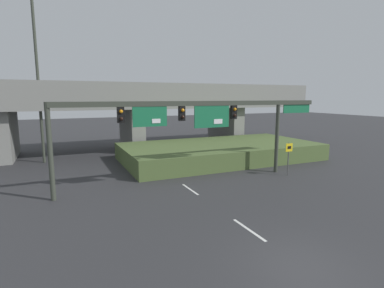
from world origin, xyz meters
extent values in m
plane|color=#2D2D30|center=(0.00, 0.00, 0.00)|extent=(160.00, 160.00, 0.00)
cube|color=silver|center=(0.00, 3.04, 0.00)|extent=(0.14, 2.40, 0.01)
cube|color=silver|center=(0.00, 9.40, 0.00)|extent=(0.14, 2.40, 0.01)
cube|color=silver|center=(0.00, 15.77, 0.00)|extent=(0.14, 2.40, 0.01)
cube|color=silver|center=(0.00, 22.13, 0.00)|extent=(0.14, 2.40, 0.01)
cube|color=silver|center=(0.00, 28.49, 0.00)|extent=(0.14, 2.40, 0.01)
cylinder|color=#383D33|center=(-7.83, 10.72, 2.75)|extent=(0.28, 0.28, 5.50)
cylinder|color=#383D33|center=(7.83, 10.72, 2.75)|extent=(0.28, 0.28, 5.50)
cube|color=#383D33|center=(1.58, 10.72, 5.34)|extent=(18.82, 0.32, 0.32)
cube|color=black|center=(-3.92, 10.72, 4.70)|extent=(0.40, 0.28, 0.95)
sphere|color=orange|center=(-3.92, 10.55, 4.92)|extent=(0.22, 0.22, 0.22)
sphere|color=black|center=(-3.92, 10.55, 4.49)|extent=(0.22, 0.22, 0.22)
cube|color=black|center=(0.00, 10.72, 4.70)|extent=(0.40, 0.28, 0.95)
sphere|color=orange|center=(0.00, 10.55, 4.92)|extent=(0.22, 0.22, 0.22)
sphere|color=black|center=(0.00, 10.55, 4.49)|extent=(0.22, 0.22, 0.22)
cube|color=black|center=(3.92, 10.72, 4.70)|extent=(0.40, 0.28, 0.95)
sphere|color=orange|center=(3.92, 10.55, 4.92)|extent=(0.22, 0.22, 0.22)
sphere|color=black|center=(3.92, 10.55, 4.49)|extent=(0.22, 0.22, 0.22)
cube|color=#196B42|center=(-2.15, 10.62, 4.56)|extent=(2.17, 0.08, 1.23)
cube|color=white|center=(-1.77, 10.57, 4.29)|extent=(0.54, 0.03, 0.27)
cube|color=#196B42|center=(2.15, 10.62, 4.44)|extent=(2.60, 0.08, 1.47)
cube|color=white|center=(2.61, 10.57, 4.11)|extent=(0.65, 0.03, 0.32)
cube|color=#196B42|center=(9.57, 10.66, 4.86)|extent=(2.55, 0.07, 0.64)
cylinder|color=#4C4C4C|center=(7.93, 9.50, 1.23)|extent=(0.08, 0.08, 2.46)
cube|color=yellow|center=(7.93, 9.45, 2.11)|extent=(0.60, 0.03, 0.60)
cube|color=black|center=(7.93, 9.44, 2.11)|extent=(0.33, 0.01, 0.21)
cylinder|color=#383D33|center=(-8.64, 21.85, 7.93)|extent=(0.24, 0.24, 15.86)
cube|color=gray|center=(0.00, 25.23, 5.40)|extent=(41.63, 8.25, 1.68)
cube|color=gray|center=(0.00, 21.31, 6.70)|extent=(41.63, 0.40, 0.90)
cube|color=gray|center=(-11.80, 25.23, 2.28)|extent=(1.40, 6.60, 4.56)
cube|color=gray|center=(0.00, 25.23, 2.28)|extent=(1.40, 6.60, 4.56)
cube|color=gray|center=(11.80, 25.23, 2.28)|extent=(1.40, 6.60, 4.56)
cube|color=#4C6033|center=(6.32, 16.73, 0.74)|extent=(17.77, 9.07, 1.47)
cube|color=black|center=(11.99, 14.45, 0.44)|extent=(4.92, 2.75, 0.57)
cube|color=black|center=(11.81, 14.49, 1.06)|extent=(2.70, 2.13, 0.67)
cylinder|color=black|center=(13.57, 14.98, 0.32)|extent=(0.67, 0.34, 0.64)
cylinder|color=black|center=(13.24, 13.36, 0.32)|extent=(0.67, 0.34, 0.64)
cylinder|color=black|center=(10.74, 15.55, 0.32)|extent=(0.67, 0.34, 0.64)
cylinder|color=black|center=(10.42, 13.92, 0.32)|extent=(0.67, 0.34, 0.64)
camera|label=1|loc=(-7.36, -7.21, 5.76)|focal=28.00mm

